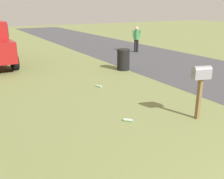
# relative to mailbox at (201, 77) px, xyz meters

# --- Properties ---
(mailbox) EXTENTS (0.32, 0.48, 1.37)m
(mailbox) POSITION_rel_mailbox_xyz_m (0.00, 0.00, 0.00)
(mailbox) COLOR brown
(mailbox) RESTS_ON ground
(trash_bin) EXTENTS (0.58, 0.58, 0.93)m
(trash_bin) POSITION_rel_mailbox_xyz_m (5.40, -1.22, -0.61)
(trash_bin) COLOR black
(trash_bin) RESTS_ON ground
(pedestrian) EXTENTS (0.30, 0.55, 1.56)m
(pedestrian) POSITION_rel_mailbox_xyz_m (9.00, -4.47, -0.19)
(pedestrian) COLOR black
(pedestrian) RESTS_ON ground
(litter_bottle_far_scatter) EXTENTS (0.21, 0.20, 0.07)m
(litter_bottle_far_scatter) POSITION_rel_mailbox_xyz_m (0.73, 1.61, -1.05)
(litter_bottle_far_scatter) COLOR #B2D8BF
(litter_bottle_far_scatter) RESTS_ON ground
(litter_bottle_midfield_b) EXTENTS (0.23, 0.16, 0.07)m
(litter_bottle_midfield_b) POSITION_rel_mailbox_xyz_m (3.65, 0.92, -1.05)
(litter_bottle_midfield_b) COLOR #B2D8BF
(litter_bottle_midfield_b) RESTS_ON ground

